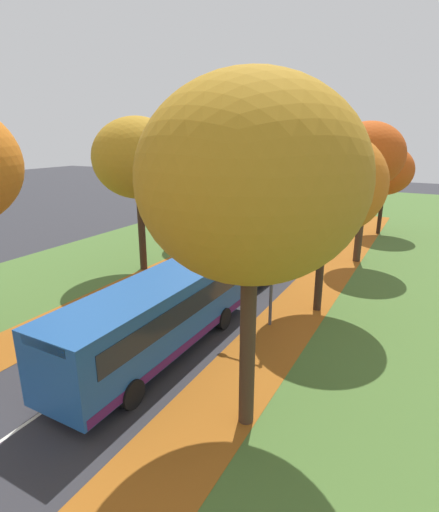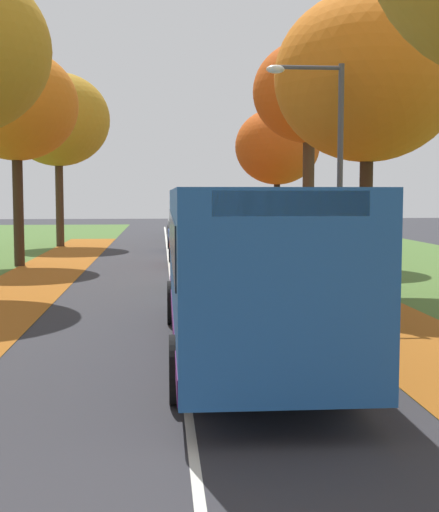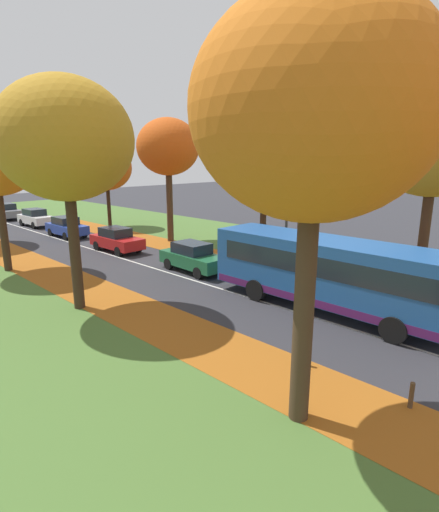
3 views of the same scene
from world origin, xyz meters
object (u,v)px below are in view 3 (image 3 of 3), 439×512
at_px(tree_right_distant, 106,168).
at_px(streetlamp_right, 283,207).
at_px(car_grey_trailing, 7,211).
at_px(tree_right_mid, 265,160).
at_px(tree_right_near, 436,136).
at_px(car_green_lead, 193,257).
at_px(bollard_fifth, 304,356).
at_px(car_red_following, 117,240).
at_px(bus, 329,271).
at_px(car_blue_third_in_line, 67,227).
at_px(tree_right_far, 168,148).
at_px(tree_left_mid, 65,140).
at_px(bollard_fourth, 411,395).
at_px(tree_left_near, 315,110).
at_px(car_white_fourth_in_line, 35,218).

xyz_separation_m(tree_right_distant, streetlamp_right, (-2.20, -20.78, -1.63)).
bearing_deg(car_grey_trailing, tree_right_mid, -81.73).
xyz_separation_m(tree_right_near, car_green_lead, (-4.50, 10.49, -6.31)).
height_order(bollard_fifth, car_green_lead, car_green_lead).
distance_m(car_green_lead, car_red_following, 7.42).
bearing_deg(bus, streetlamp_right, 58.49).
bearing_deg(car_blue_third_in_line, tree_right_far, -57.04).
bearing_deg(tree_left_mid, bollard_fourth, -79.04).
bearing_deg(streetlamp_right, car_grey_trailing, 94.58).
relative_size(tree_right_mid, streetlamp_right, 1.41).
bearing_deg(tree_left_near, car_green_lead, 58.65).
bearing_deg(car_blue_third_in_line, tree_right_near, -79.31).
relative_size(streetlamp_right, car_grey_trailing, 1.43).
bearing_deg(tree_right_far, bus, -106.03).
xyz_separation_m(tree_right_distant, car_red_following, (-4.96, -9.14, -4.56)).
relative_size(tree_right_far, car_blue_third_in_line, 2.15).
height_order(tree_right_distant, car_grey_trailing, tree_right_distant).
bearing_deg(car_red_following, bollard_fourth, -102.07).
bearing_deg(tree_left_mid, tree_right_mid, -4.40).
distance_m(tree_left_mid, tree_right_far, 14.25).
height_order(bus, car_white_fourth_in_line, bus).
xyz_separation_m(bollard_fourth, car_white_fourth_in_line, (4.81, 35.25, 0.46)).
relative_size(tree_right_near, tree_right_distant, 1.32).
bearing_deg(car_red_following, car_white_fourth_in_line, 88.57).
xyz_separation_m(tree_right_distant, car_white_fourth_in_line, (-4.60, 5.32, -4.56)).
height_order(tree_left_mid, tree_right_near, tree_right_near).
bearing_deg(car_red_following, tree_left_near, -109.60).
xyz_separation_m(tree_right_far, car_grey_trailing, (-4.64, 21.16, -6.13)).
xyz_separation_m(tree_left_near, tree_right_mid, (11.27, 9.95, -1.03)).
relative_size(tree_right_near, bus, 0.94).
distance_m(bollard_fourth, car_white_fourth_in_line, 35.58).
relative_size(tree_right_distant, car_green_lead, 1.73).
bearing_deg(car_blue_third_in_line, bus, -89.53).
xyz_separation_m(tree_left_near, car_green_lead, (7.03, 11.54, -6.33)).
height_order(bollard_fifth, car_grey_trailing, car_grey_trailing).
height_order(tree_left_near, car_red_following, tree_left_near).
bearing_deg(tree_right_far, tree_right_near, -89.95).
xyz_separation_m(streetlamp_right, car_grey_trailing, (-2.63, 32.88, -2.92)).
distance_m(tree_left_mid, car_white_fourth_in_line, 24.47).
bearing_deg(streetlamp_right, car_red_following, 103.32).
height_order(tree_right_distant, car_white_fourth_in_line, tree_right_distant).
distance_m(tree_right_distant, car_white_fourth_in_line, 8.38).
bearing_deg(car_red_following, tree_right_distant, 61.49).
distance_m(tree_right_mid, bus, 9.21).
bearing_deg(tree_left_mid, car_green_lead, 5.60).
bearing_deg(tree_right_far, tree_left_near, -121.19).
bearing_deg(tree_right_near, bus, 155.61).
distance_m(tree_left_mid, tree_right_mid, 11.48).
xyz_separation_m(bollard_fourth, car_blue_third_in_line, (4.45, 28.21, 0.46)).
distance_m(tree_right_near, car_blue_third_in_line, 26.52).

